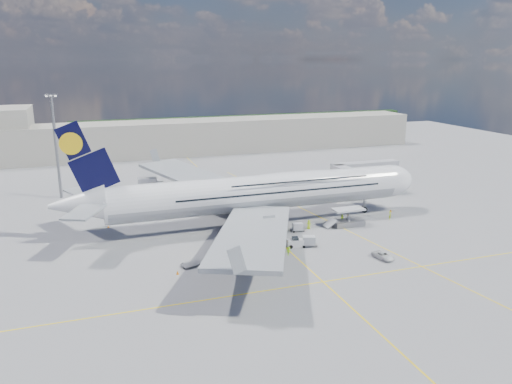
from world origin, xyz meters
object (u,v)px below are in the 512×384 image
object	(u,v)px
light_mast	(56,145)
dolly_nose_near	(298,227)
crew_loader	(342,219)
crew_tug	(288,251)
baggage_tug	(295,243)
catering_truck_inner	(229,198)
crew_nose	(390,215)
cone_nose	(391,211)
cone_tail	(108,226)
catering_truck_outer	(150,186)
cone_wing_right_outer	(178,273)
airliner	(260,192)
jet_bridge	(359,171)
dolly_back	(192,264)
dolly_row_c	(238,252)
dolly_row_a	(231,256)
cone_wing_right_inner	(268,253)
cone_wing_left_outer	(152,203)
crew_van	(309,225)
crew_wing	(259,254)
dolly_nose_far	(309,241)
service_van	(383,256)
dolly_row_b	(232,256)
cone_wing_left_inner	(193,204)
cargo_loader	(347,220)

from	to	relation	value
light_mast	dolly_nose_near	world-z (taller)	light_mast
crew_loader	crew_tug	world-z (taller)	crew_loader
baggage_tug	catering_truck_inner	xyz separation A→B (m)	(-4.20, 29.56, 1.02)
crew_nose	cone_nose	xyz separation A→B (m)	(3.41, 4.79, -0.64)
crew_nose	cone_tail	distance (m)	59.35
catering_truck_outer	cone_nose	distance (m)	60.20
catering_truck_inner	cone_wing_right_outer	distance (m)	39.22
crew_loader	airliner	bearing A→B (deg)	-161.40
jet_bridge	dolly_back	world-z (taller)	jet_bridge
dolly_row_c	crew_nose	bearing A→B (deg)	36.50
dolly_nose_near	catering_truck_inner	distance (m)	23.26
catering_truck_outer	dolly_nose_near	bearing A→B (deg)	-50.56
airliner	dolly_row_a	world-z (taller)	airliner
dolly_back	cone_wing_right_inner	bearing A→B (deg)	-13.70
light_mast	cone_wing_right_outer	size ratio (longest dim) A/B	41.77
dolly_row_a	crew_tug	size ratio (longest dim) A/B	2.20
cone_nose	cone_wing_left_outer	size ratio (longest dim) A/B	1.31
crew_van	cone_wing_right_inner	bearing A→B (deg)	81.23
dolly_row_c	crew_wing	size ratio (longest dim) A/B	1.94
dolly_nose_far	crew_wing	bearing A→B (deg)	-145.37
service_van	crew_loader	bearing A→B (deg)	72.17
jet_bridge	dolly_nose_far	size ratio (longest dim) A/B	5.42
dolly_nose_near	crew_wing	world-z (taller)	crew_wing
dolly_row_b	crew_nose	bearing A→B (deg)	36.30
dolly_nose_near	cone_nose	xyz separation A→B (m)	(25.20, 5.26, -0.62)
crew_tug	cone_wing_left_inner	distance (m)	37.94
jet_bridge	crew_tug	bearing A→B (deg)	-136.47
light_mast	dolly_back	xyz separation A→B (m)	(21.97, -52.43, -12.82)
cargo_loader	crew_van	size ratio (longest dim) A/B	4.54
catering_truck_outer	cargo_loader	bearing A→B (deg)	-40.24
dolly_row_a	catering_truck_inner	size ratio (longest dim) A/B	0.51
dolly_row_b	dolly_nose_near	xyz separation A→B (m)	(16.90, 10.86, -0.23)
dolly_nose_far	cone_wing_right_outer	xyz separation A→B (m)	(-25.15, -4.51, -0.76)
cone_wing_left_outer	cone_wing_right_outer	bearing A→B (deg)	-91.97
cone_nose	cone_wing_left_outer	distance (m)	55.73
dolly_row_c	cone_wing_left_inner	xyz separation A→B (m)	(-0.58, 35.03, -0.88)
airliner	cone_wing_left_inner	bearing A→B (deg)	119.75
catering_truck_outer	dolly_row_b	bearing A→B (deg)	-73.58
dolly_row_a	crew_wing	size ratio (longest dim) A/B	1.83
crew_loader	crew_van	size ratio (longest dim) A/B	1.04
dolly_back	service_van	distance (m)	32.88
catering_truck_inner	cone_wing_left_inner	xyz separation A→B (m)	(-7.90, 3.78, -1.59)
crew_wing	dolly_nose_near	bearing A→B (deg)	-59.50
jet_bridge	baggage_tug	world-z (taller)	jet_bridge
crew_wing	cone_nose	xyz separation A→B (m)	(37.39, 16.38, -0.66)
dolly_row_b	cone_tail	xyz separation A→B (m)	(-18.96, 25.46, -0.87)
dolly_nose_far	dolly_row_b	bearing A→B (deg)	-150.66
cone_wing_right_outer	crew_van	bearing A→B (deg)	24.55
airliner	dolly_row_b	size ratio (longest dim) A/B	20.88
service_van	crew_wing	distance (m)	21.58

